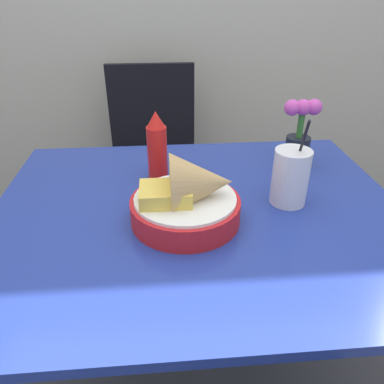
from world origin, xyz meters
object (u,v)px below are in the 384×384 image
ketchup_bottle (157,147)px  drink_cup (290,179)px  chair_far_window (154,151)px  flower_vase (299,134)px  food_basket (189,198)px

ketchup_bottle → drink_cup: (0.34, -0.17, -0.03)m
chair_far_window → ketchup_bottle: size_ratio=4.59×
drink_cup → flower_vase: size_ratio=1.12×
ketchup_bottle → flower_vase: flower_vase is taller
food_basket → flower_vase: size_ratio=1.26×
drink_cup → food_basket: bearing=-166.1°
food_basket → ketchup_bottle: (-0.07, 0.24, 0.04)m
drink_cup → flower_vase: (0.10, 0.22, 0.03)m
chair_far_window → drink_cup: (0.37, -0.82, 0.26)m
chair_far_window → ketchup_bottle: 0.71m
chair_far_window → ketchup_bottle: ketchup_bottle is taller
food_basket → drink_cup: 0.27m
chair_far_window → food_basket: bearing=-83.4°
ketchup_bottle → drink_cup: bearing=-26.7°
ketchup_bottle → flower_vase: size_ratio=0.96×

